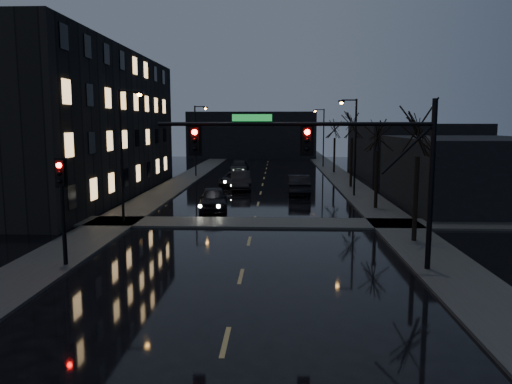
# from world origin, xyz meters

# --- Properties ---
(ground) EXTENTS (160.00, 160.00, 0.00)m
(ground) POSITION_xyz_m (0.00, 0.00, 0.00)
(ground) COLOR black
(ground) RESTS_ON ground
(sidewalk_left) EXTENTS (3.00, 140.00, 0.12)m
(sidewalk_left) POSITION_xyz_m (-8.50, 35.00, 0.06)
(sidewalk_left) COLOR #2D2D2B
(sidewalk_left) RESTS_ON ground
(sidewalk_right) EXTENTS (3.00, 140.00, 0.12)m
(sidewalk_right) POSITION_xyz_m (8.50, 35.00, 0.06)
(sidewalk_right) COLOR #2D2D2B
(sidewalk_right) RESTS_ON ground
(sidewalk_cross) EXTENTS (40.00, 3.00, 0.12)m
(sidewalk_cross) POSITION_xyz_m (0.00, 18.50, 0.06)
(sidewalk_cross) COLOR #2D2D2B
(sidewalk_cross) RESTS_ON ground
(apartment_block) EXTENTS (12.00, 30.00, 12.00)m
(apartment_block) POSITION_xyz_m (-16.50, 30.00, 6.00)
(apartment_block) COLOR black
(apartment_block) RESTS_ON ground
(commercial_right_near) EXTENTS (10.00, 14.00, 5.00)m
(commercial_right_near) POSITION_xyz_m (15.50, 26.00, 2.50)
(commercial_right_near) COLOR black
(commercial_right_near) RESTS_ON ground
(commercial_right_far) EXTENTS (12.00, 18.00, 6.00)m
(commercial_right_far) POSITION_xyz_m (17.00, 48.00, 3.00)
(commercial_right_far) COLOR black
(commercial_right_far) RESTS_ON ground
(far_block) EXTENTS (22.00, 10.00, 8.00)m
(far_block) POSITION_xyz_m (-3.00, 78.00, 4.00)
(far_block) COLOR black
(far_block) RESTS_ON ground
(signal_mast) EXTENTS (11.11, 0.41, 7.00)m
(signal_mast) POSITION_xyz_m (3.85, 9.00, 4.87)
(signal_mast) COLOR black
(signal_mast) RESTS_ON ground
(signal_pole_left) EXTENTS (0.35, 0.41, 4.53)m
(signal_pole_left) POSITION_xyz_m (-7.50, 8.99, 3.01)
(signal_pole_left) COLOR black
(signal_pole_left) RESTS_ON ground
(tree_near) EXTENTS (3.52, 3.52, 8.08)m
(tree_near) POSITION_xyz_m (8.40, 14.00, 6.22)
(tree_near) COLOR black
(tree_near) RESTS_ON ground
(tree_mid_a) EXTENTS (3.30, 3.30, 7.58)m
(tree_mid_a) POSITION_xyz_m (8.40, 24.00, 5.83)
(tree_mid_a) COLOR black
(tree_mid_a) RESTS_ON ground
(tree_mid_b) EXTENTS (3.74, 3.74, 8.59)m
(tree_mid_b) POSITION_xyz_m (8.40, 36.00, 6.61)
(tree_mid_b) COLOR black
(tree_mid_b) RESTS_ON ground
(tree_far) EXTENTS (3.43, 3.43, 7.88)m
(tree_far) POSITION_xyz_m (8.40, 50.00, 6.06)
(tree_far) COLOR black
(tree_far) RESTS_ON ground
(streetlight_l_near) EXTENTS (1.53, 0.28, 8.00)m
(streetlight_l_near) POSITION_xyz_m (-7.58, 18.00, 4.77)
(streetlight_l_near) COLOR black
(streetlight_l_near) RESTS_ON ground
(streetlight_l_far) EXTENTS (1.53, 0.28, 8.00)m
(streetlight_l_far) POSITION_xyz_m (-7.58, 45.00, 4.77)
(streetlight_l_far) COLOR black
(streetlight_l_far) RESTS_ON ground
(streetlight_r_mid) EXTENTS (1.53, 0.28, 8.00)m
(streetlight_r_mid) POSITION_xyz_m (7.58, 30.00, 4.77)
(streetlight_r_mid) COLOR black
(streetlight_r_mid) RESTS_ON ground
(streetlight_r_far) EXTENTS (1.53, 0.28, 8.00)m
(streetlight_r_far) POSITION_xyz_m (7.58, 58.00, 4.77)
(streetlight_r_far) COLOR black
(streetlight_r_far) RESTS_ON ground
(oncoming_car_a) EXTENTS (2.37, 4.93, 1.63)m
(oncoming_car_a) POSITION_xyz_m (-3.01, 23.12, 0.81)
(oncoming_car_a) COLOR black
(oncoming_car_a) RESTS_ON ground
(oncoming_car_b) EXTENTS (2.28, 5.27, 1.69)m
(oncoming_car_b) POSITION_xyz_m (-1.92, 34.18, 0.84)
(oncoming_car_b) COLOR black
(oncoming_car_b) RESTS_ON ground
(oncoming_car_c) EXTENTS (2.66, 5.01, 1.34)m
(oncoming_car_c) POSITION_xyz_m (-2.79, 36.68, 0.67)
(oncoming_car_c) COLOR black
(oncoming_car_c) RESTS_ON ground
(oncoming_car_d) EXTENTS (2.18, 5.25, 1.52)m
(oncoming_car_d) POSITION_xyz_m (-3.16, 49.49, 0.76)
(oncoming_car_d) COLOR black
(oncoming_car_d) RESTS_ON ground
(lead_car) EXTENTS (1.81, 5.13, 1.69)m
(lead_car) POSITION_xyz_m (3.29, 31.41, 0.84)
(lead_car) COLOR black
(lead_car) RESTS_ON ground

